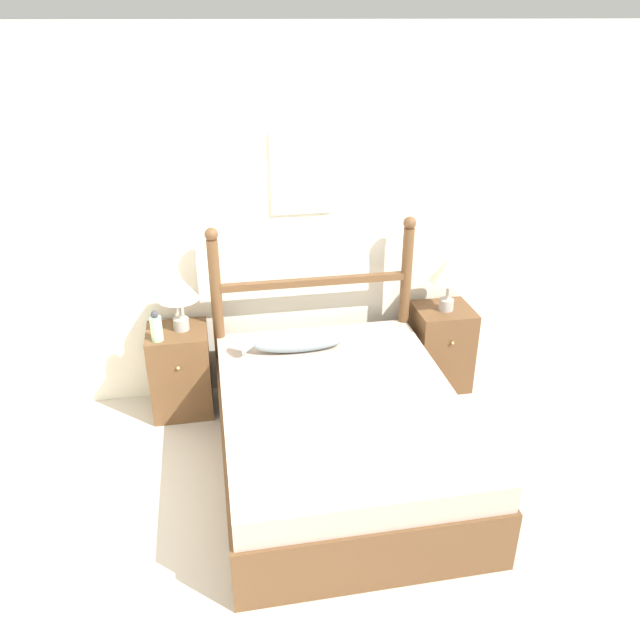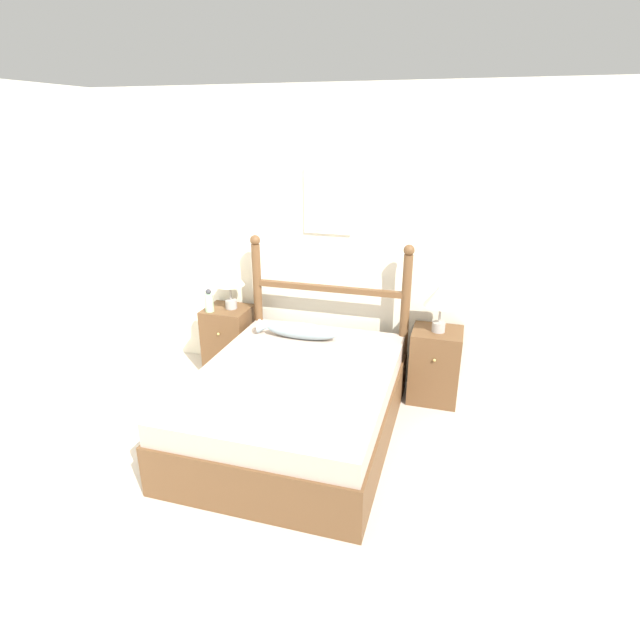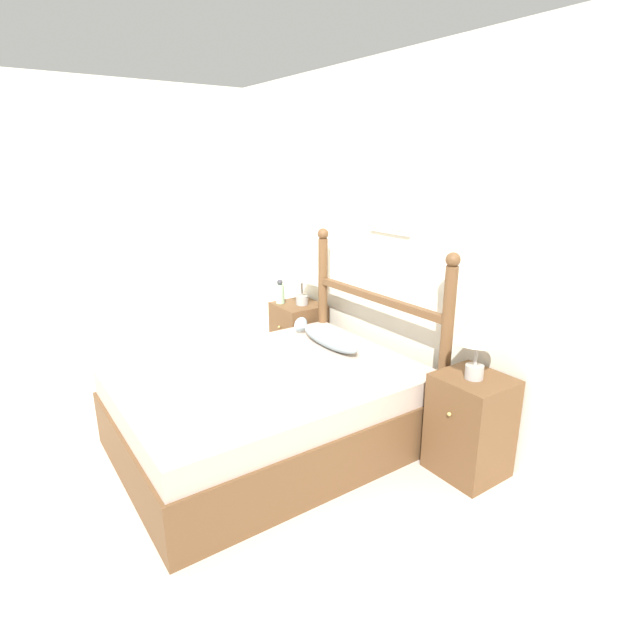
{
  "view_description": "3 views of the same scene",
  "coord_description": "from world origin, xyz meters",
  "px_view_note": "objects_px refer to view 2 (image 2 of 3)",
  "views": [
    {
      "loc": [
        -0.48,
        -2.42,
        2.58
      ],
      "look_at": [
        0.14,
        0.95,
        0.89
      ],
      "focal_mm": 35.0,
      "sensor_mm": 36.0,
      "label": 1
    },
    {
      "loc": [
        1.31,
        -2.47,
        2.23
      ],
      "look_at": [
        0.3,
        0.96,
        0.83
      ],
      "focal_mm": 28.0,
      "sensor_mm": 36.0,
      "label": 2
    },
    {
      "loc": [
        2.85,
        -0.81,
        1.85
      ],
      "look_at": [
        0.21,
        1.04,
        0.82
      ],
      "focal_mm": 28.0,
      "sensor_mm": 36.0,
      "label": 3
    }
  ],
  "objects_px": {
    "bed": "(296,403)",
    "nightstand_left": "(229,340)",
    "table_lamp_right": "(441,297)",
    "fish_pillow": "(298,331)",
    "table_lamp_left": "(229,277)",
    "nightstand_right": "(435,365)",
    "bottle": "(209,301)"
  },
  "relations": [
    {
      "from": "bed",
      "to": "nightstand_left",
      "type": "height_order",
      "value": "nightstand_left"
    },
    {
      "from": "table_lamp_right",
      "to": "fish_pillow",
      "type": "height_order",
      "value": "table_lamp_right"
    },
    {
      "from": "bed",
      "to": "table_lamp_left",
      "type": "height_order",
      "value": "table_lamp_left"
    },
    {
      "from": "bed",
      "to": "nightstand_right",
      "type": "distance_m",
      "value": 1.29
    },
    {
      "from": "nightstand_right",
      "to": "bottle",
      "type": "xyz_separation_m",
      "value": [
        -2.05,
        -0.12,
        0.41
      ]
    },
    {
      "from": "bottle",
      "to": "fish_pillow",
      "type": "distance_m",
      "value": 0.92
    },
    {
      "from": "nightstand_right",
      "to": "table_lamp_left",
      "type": "relative_size",
      "value": 1.53
    },
    {
      "from": "bed",
      "to": "fish_pillow",
      "type": "bearing_deg",
      "value": 106.52
    },
    {
      "from": "nightstand_left",
      "to": "fish_pillow",
      "type": "relative_size",
      "value": 0.9
    },
    {
      "from": "table_lamp_left",
      "to": "table_lamp_right",
      "type": "height_order",
      "value": "same"
    },
    {
      "from": "fish_pillow",
      "to": "table_lamp_left",
      "type": "bearing_deg",
      "value": 160.65
    },
    {
      "from": "table_lamp_left",
      "to": "bottle",
      "type": "distance_m",
      "value": 0.29
    },
    {
      "from": "nightstand_left",
      "to": "table_lamp_left",
      "type": "bearing_deg",
      "value": 18.77
    },
    {
      "from": "nightstand_right",
      "to": "table_lamp_left",
      "type": "height_order",
      "value": "table_lamp_left"
    },
    {
      "from": "bed",
      "to": "nightstand_right",
      "type": "xyz_separation_m",
      "value": [
        0.97,
        0.85,
        0.05
      ]
    },
    {
      "from": "nightstand_right",
      "to": "table_lamp_left",
      "type": "xyz_separation_m",
      "value": [
        -1.89,
        0.01,
        0.62
      ]
    },
    {
      "from": "bottle",
      "to": "fish_pillow",
      "type": "height_order",
      "value": "bottle"
    },
    {
      "from": "nightstand_left",
      "to": "table_lamp_left",
      "type": "height_order",
      "value": "table_lamp_left"
    },
    {
      "from": "table_lamp_left",
      "to": "table_lamp_right",
      "type": "relative_size",
      "value": 1.0
    },
    {
      "from": "table_lamp_left",
      "to": "bottle",
      "type": "bearing_deg",
      "value": -139.8
    },
    {
      "from": "bed",
      "to": "bottle",
      "type": "xyz_separation_m",
      "value": [
        -1.08,
        0.73,
        0.47
      ]
    },
    {
      "from": "bed",
      "to": "bottle",
      "type": "height_order",
      "value": "bottle"
    },
    {
      "from": "bed",
      "to": "nightstand_right",
      "type": "relative_size",
      "value": 2.99
    },
    {
      "from": "table_lamp_right",
      "to": "fish_pillow",
      "type": "relative_size",
      "value": 0.59
    },
    {
      "from": "bed",
      "to": "table_lamp_left",
      "type": "distance_m",
      "value": 1.43
    },
    {
      "from": "table_lamp_right",
      "to": "nightstand_right",
      "type": "bearing_deg",
      "value": 97.2
    },
    {
      "from": "nightstand_left",
      "to": "nightstand_right",
      "type": "bearing_deg",
      "value": 0.0
    },
    {
      "from": "bottle",
      "to": "fish_pillow",
      "type": "bearing_deg",
      "value": -8.35
    },
    {
      "from": "bed",
      "to": "fish_pillow",
      "type": "height_order",
      "value": "fish_pillow"
    },
    {
      "from": "bed",
      "to": "table_lamp_right",
      "type": "height_order",
      "value": "table_lamp_right"
    },
    {
      "from": "bed",
      "to": "nightstand_left",
      "type": "xyz_separation_m",
      "value": [
        -0.97,
        0.85,
        0.05
      ]
    },
    {
      "from": "nightstand_left",
      "to": "bottle",
      "type": "height_order",
      "value": "bottle"
    }
  ]
}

